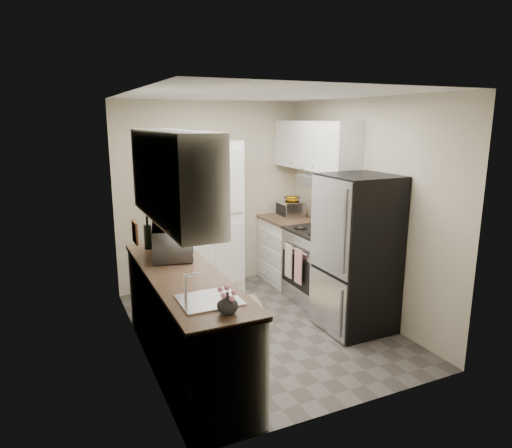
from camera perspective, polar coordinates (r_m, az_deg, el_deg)
name	(u,v)px	position (r m, az deg, el deg)	size (l,w,h in m)	color
ground	(262,327)	(5.20, 0.71, -12.78)	(3.20, 3.20, 0.00)	#56514C
room_shell	(261,182)	(4.71, 0.62, 5.23)	(2.64, 3.24, 2.52)	beige
pantry_cabinet	(205,218)	(5.97, -6.44, 0.71)	(0.90, 0.55, 2.00)	white
base_cabinet_left	(185,322)	(4.34, -8.89, -12.03)	(0.60, 2.30, 0.88)	white
countertop_left	(183,275)	(4.17, -9.11, -6.28)	(0.63, 2.33, 0.04)	brown
base_cabinet_right	(289,251)	(6.46, 4.12, -3.42)	(0.60, 0.80, 0.88)	white
countertop_right	(289,219)	(6.35, 4.19, 0.57)	(0.63, 0.83, 0.04)	brown
electric_range	(319,265)	(5.79, 7.83, -5.09)	(0.71, 0.78, 1.13)	#B7B7BC
refrigerator	(357,254)	(5.03, 12.51, -3.62)	(0.70, 0.72, 1.70)	#B7B7BC
microwave	(173,241)	(4.60, -10.39, -2.15)	(0.57, 0.39, 0.32)	silver
wine_bottle	(148,234)	(4.93, -13.39, -1.23)	(0.08, 0.08, 0.32)	black
flower_vase	(228,303)	(3.26, -3.58, -9.83)	(0.15, 0.15, 0.16)	silver
cutting_board	(173,233)	(5.03, -10.34, -1.11)	(0.02, 0.22, 0.27)	#3E8A37
toaster_oven	(290,209)	(6.43, 4.27, 1.90)	(0.29, 0.37, 0.22)	silver
fruit_basket	(292,198)	(6.39, 4.54, 3.24)	(0.23, 0.23, 0.10)	#EB9900
kitchen_mat	(241,309)	(5.63, -1.90, -10.63)	(0.55, 0.88, 0.01)	tan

